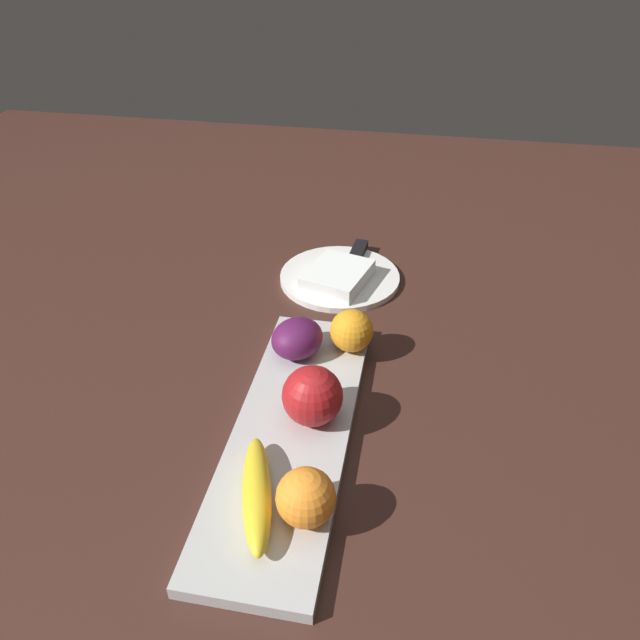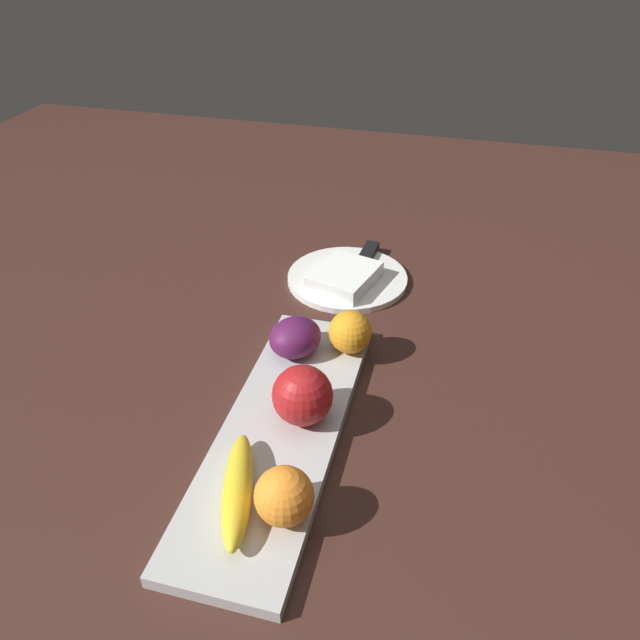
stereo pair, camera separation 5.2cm
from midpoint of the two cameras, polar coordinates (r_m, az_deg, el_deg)
The scene contains 10 objects.
ground_plane at distance 0.79m, azimuth -3.57°, elevation -11.04°, with size 2.40×2.40×0.00m, color #3B201A.
fruit_tray at distance 0.79m, azimuth -4.53°, elevation -10.39°, with size 0.47×0.15×0.02m, color #BABCBC.
apple at distance 0.77m, azimuth -2.69°, elevation -7.14°, with size 0.08×0.08×0.08m, color #AB1B1E.
banana at distance 0.70m, azimuth -8.14°, elevation -15.77°, with size 0.16×0.03×0.03m, color yellow.
orange_near_apple at distance 0.88m, azimuth 1.28°, elevation -1.03°, with size 0.06×0.06×0.06m, color orange.
orange_near_banana at distance 0.67m, azimuth -3.67°, elevation -16.28°, with size 0.06×0.06×0.06m, color orange.
grape_bunch at distance 0.88m, azimuth -3.86°, elevation -1.75°, with size 0.08×0.07×0.05m, color #511746.
dinner_plate at distance 1.09m, azimuth 0.48°, elevation 3.98°, with size 0.21×0.21×0.01m, color white.
folded_napkin at distance 1.06m, azimuth 0.23°, elevation 4.12°, with size 0.12×0.09×0.03m, color white.
knife at distance 1.13m, azimuth 2.00°, elevation 5.80°, with size 0.18×0.04×0.01m.
Camera 1 is at (0.53, 0.12, 0.57)m, focal length 34.24 mm.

